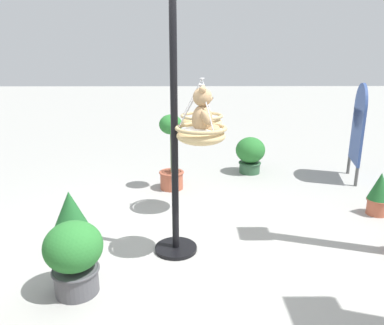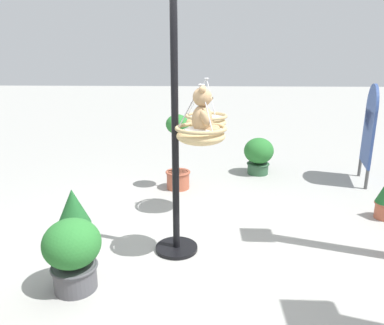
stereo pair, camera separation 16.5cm
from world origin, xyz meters
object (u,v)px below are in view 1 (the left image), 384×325
Objects in this scene: potted_plant_bushy_green at (379,193)px; potted_plant_flowering_red at (74,255)px; hanging_basket_left_high at (202,121)px; teddy_bear at (204,114)px; potted_plant_small_succulent at (71,219)px; display_sign_board at (358,124)px; potted_plant_fern_front at (250,154)px; hanging_basket_with_teddy at (201,134)px; potted_plant_tall_leafy at (171,154)px; display_pole_central at (175,178)px.

potted_plant_flowering_red is at bearing -65.04° from potted_plant_bushy_green.
teddy_bear is at bearing -1.27° from hanging_basket_left_high.
hanging_basket_left_high is 1.86m from potted_plant_small_succulent.
potted_plant_bushy_green is 1.53m from display_sign_board.
potted_plant_fern_front is at bearing 137.80° from potted_plant_small_succulent.
hanging_basket_with_teddy is at bearing -90.00° from teddy_bear.
potted_plant_flowering_red is at bearing -51.10° from display_sign_board.
potted_plant_fern_front is 0.99× the size of potted_plant_small_succulent.
hanging_basket_left_high is at bearing -28.18° from potted_plant_fern_front.
potted_plant_bushy_green is at bearing 102.24° from potted_plant_small_succulent.
potted_plant_fern_front is at bearing 161.58° from teddy_bear.
hanging_basket_left_high is 2.09m from potted_plant_fern_front.
potted_plant_flowering_red is (0.55, -1.11, -1.11)m from teddy_bear.
hanging_basket_with_teddy reaches higher than teddy_bear.
potted_plant_flowering_red is 1.03× the size of potted_plant_small_succulent.
teddy_bear is 3.12m from potted_plant_fern_front.
potted_plant_bushy_green is (0.97, 2.67, -0.26)m from potted_plant_tall_leafy.
potted_plant_fern_front is 0.40× the size of display_sign_board.
hanging_basket_with_teddy is 2.16m from potted_plant_tall_leafy.
teddy_bear reaches higher than potted_plant_flowering_red.
potted_plant_flowering_red reaches higher than potted_plant_bushy_green.
potted_plant_tall_leafy is 2.03× the size of potted_plant_bushy_green.
potted_plant_tall_leafy is at bearing -169.45° from hanging_basket_with_teddy.
hanging_basket_with_teddy is 1.67m from potted_plant_small_succulent.
potted_plant_small_succulent is (1.76, -0.98, -0.22)m from potted_plant_tall_leafy.
display_pole_central is at bearing -17.46° from hanging_basket_left_high.
display_sign_board is at bearing 169.15° from potted_plant_bushy_green.
potted_plant_fern_front is (-1.67, 0.90, -0.87)m from hanging_basket_left_high.
potted_plant_fern_front reaches higher than potted_plant_bushy_green.
display_sign_board is (-1.37, 0.26, 0.63)m from potted_plant_bushy_green.
teddy_bear is at bearing -18.42° from potted_plant_fern_front.
display_sign_board is at bearing 117.36° from hanging_basket_left_high.
teddy_bear is 0.70× the size of potted_plant_fern_front.
potted_plant_flowering_red is at bearing -50.04° from display_pole_central.
potted_plant_fern_front is 0.55× the size of potted_plant_tall_leafy.
potted_plant_bushy_green is at bearing 38.02° from potted_plant_fern_front.
hanging_basket_with_teddy is 1.53m from potted_plant_flowering_red.
potted_plant_tall_leafy is 2.03m from potted_plant_small_succulent.
potted_plant_fern_front is at bearing -102.86° from display_sign_board.
display_sign_board is at bearing 128.90° from potted_plant_flowering_red.
hanging_basket_left_high is 0.93× the size of potted_plant_flowering_red.
display_pole_central is at bearing 85.60° from potted_plant_small_succulent.
potted_plant_tall_leafy is (-0.91, -0.42, -0.67)m from hanging_basket_left_high.
teddy_bear is (0.15, 0.27, 0.66)m from display_pole_central.
potted_plant_small_succulent is at bearing -58.48° from hanging_basket_left_high.
hanging_basket_with_teddy reaches higher than hanging_basket_left_high.
potted_plant_tall_leafy is (-2.55, 0.71, 0.19)m from potted_plant_flowering_red.
teddy_bear is at bearing -46.70° from display_sign_board.
potted_plant_small_succulent is (2.53, -2.29, -0.02)m from potted_plant_fern_front.
teddy_bear is 0.28× the size of display_sign_board.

